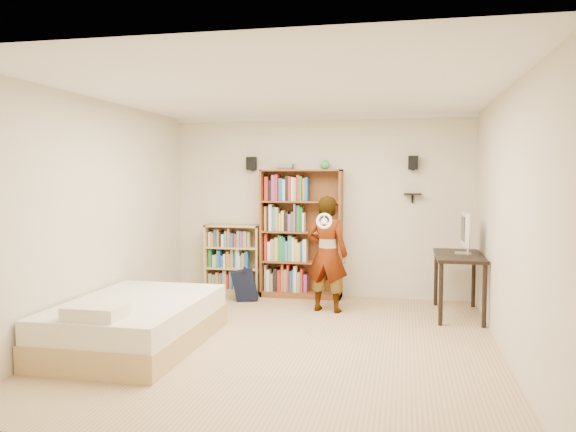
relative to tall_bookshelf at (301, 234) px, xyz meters
name	(u,v)px	position (x,y,z in m)	size (l,w,h in m)	color
ground	(286,342)	(0.26, -2.32, -0.95)	(4.50, 5.00, 0.01)	tan
room_shell	(286,181)	(0.26, -2.32, 0.81)	(4.52, 5.02, 2.71)	beige
crown_molding	(286,94)	(0.26, -2.32, 1.72)	(4.50, 5.00, 0.06)	white
speaker_left	(251,163)	(-0.79, 0.08, 1.05)	(0.14, 0.12, 0.20)	black
speaker_right	(413,163)	(1.61, 0.08, 1.05)	(0.14, 0.12, 0.20)	black
wall_shelf	(413,194)	(1.61, 0.09, 0.60)	(0.25, 0.16, 0.03)	black
tall_bookshelf	(301,234)	(0.00, 0.00, 0.00)	(1.20, 0.35, 1.91)	brown
low_bookshelf	(233,259)	(-1.07, 0.02, -0.42)	(0.85, 0.32, 1.06)	tan
computer_desk	(458,285)	(2.20, -0.71, -0.55)	(0.59, 1.18, 0.80)	black
imac	(463,233)	(2.25, -0.66, 0.12)	(0.11, 0.53, 0.53)	white
daybed	(136,317)	(-1.29, -2.76, -0.64)	(1.36, 2.09, 0.62)	white
person	(327,254)	(0.50, -0.82, -0.18)	(0.57, 0.37, 1.55)	black
wii_wheel	(324,221)	(0.50, -1.11, 0.28)	(0.21, 0.21, 0.04)	white
navy_bag	(245,285)	(-0.75, -0.44, -0.72)	(0.35, 0.23, 0.47)	black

